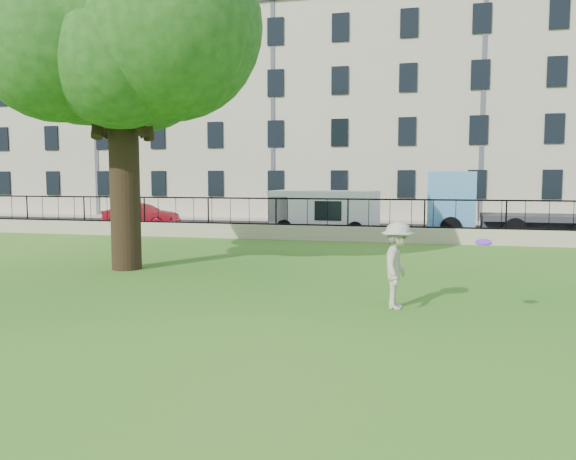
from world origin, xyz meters
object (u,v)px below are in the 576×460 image
(blue_truck, at_px, (508,204))
(man, at_px, (397,265))
(red_sedan, at_px, (141,216))
(white_van, at_px, (325,213))
(frisbee, at_px, (484,242))
(tree, at_px, (117,17))

(blue_truck, bearing_deg, man, -103.43)
(red_sedan, xyz_separation_m, white_van, (9.62, -1.00, 0.37))
(frisbee, bearing_deg, blue_truck, 80.93)
(man, xyz_separation_m, blue_truck, (4.00, 14.87, 0.56))
(tree, bearing_deg, frisbee, -22.97)
(tree, relative_size, frisbee, 38.27)
(red_sedan, height_order, white_van, white_van)
(tree, bearing_deg, man, -21.99)
(red_sedan, bearing_deg, frisbee, -141.37)
(tree, height_order, white_van, tree)
(white_van, bearing_deg, frisbee, -64.74)
(red_sedan, xyz_separation_m, blue_truck, (17.50, 0.00, 0.79))
(man, height_order, blue_truck, blue_truck)
(man, relative_size, white_van, 0.36)
(white_van, bearing_deg, blue_truck, 12.36)
(man, bearing_deg, tree, 73.42)
(tree, distance_m, red_sedan, 14.52)
(frisbee, bearing_deg, red_sedan, 133.78)
(tree, relative_size, man, 6.08)
(man, bearing_deg, blue_truck, -9.64)
(man, height_order, frisbee, man)
(man, distance_m, frisbee, 1.79)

